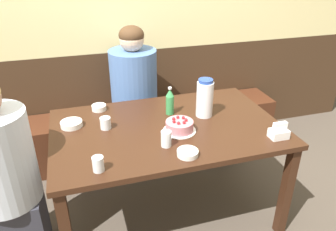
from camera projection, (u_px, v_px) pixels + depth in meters
ground_plane at (167, 210)px, 2.48m from camera, size 12.00×12.00×0.00m
back_wall at (132, 16)px, 2.80m from camera, size 4.80×0.04×2.50m
bench_seat at (142, 132)px, 3.08m from camera, size 2.59×0.38×0.45m
dining_table at (167, 136)px, 2.18m from camera, size 1.48×0.94×0.73m
birthday_cake at (179, 126)px, 2.07m from camera, size 0.21×0.21×0.09m
water_pitcher at (205, 98)px, 2.23m from camera, size 0.12×0.12×0.27m
soju_bottle at (170, 101)px, 2.26m from camera, size 0.06×0.06×0.20m
napkin_holder at (279, 132)px, 2.00m from camera, size 0.11×0.08×0.11m
bowl_soup_white at (188, 153)px, 1.84m from camera, size 0.12×0.12×0.03m
bowl_rice_small at (99, 108)px, 2.35m from camera, size 0.10×0.10×0.04m
bowl_side_dish at (71, 124)px, 2.14m from camera, size 0.14×0.14×0.04m
glass_water_tall at (166, 139)px, 1.91m from camera, size 0.06×0.06×0.10m
glass_tumbler_short at (98, 164)px, 1.70m from camera, size 0.06×0.06×0.08m
glass_shot_small at (105, 123)px, 2.10m from camera, size 0.07×0.07×0.08m
person_teal_shirt at (135, 98)px, 2.80m from camera, size 0.39×0.39×1.24m
person_pale_blue_shirt at (4, 178)px, 1.87m from camera, size 0.38×0.38×1.20m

